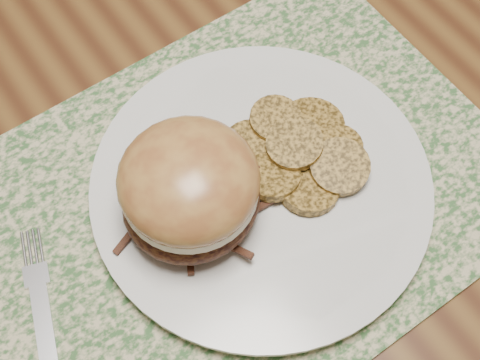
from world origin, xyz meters
name	(u,v)px	position (x,y,z in m)	size (l,w,h in m)	color
ground	(221,251)	(0.00, 0.00, 0.00)	(3.50, 3.50, 0.00)	brown
dining_table	(206,27)	(0.00, 0.00, 0.67)	(1.50, 0.90, 0.75)	brown
placemat	(235,198)	(-0.12, -0.22, 0.75)	(0.45, 0.33, 0.00)	#376131
dinner_plate	(261,187)	(-0.10, -0.23, 0.76)	(0.26, 0.26, 0.02)	silver
pork_sandwich	(190,188)	(-0.15, -0.22, 0.81)	(0.13, 0.13, 0.08)	black
roasted_potatoes	(299,151)	(-0.06, -0.23, 0.78)	(0.13, 0.13, 0.03)	olive
fork	(44,326)	(-0.29, -0.23, 0.76)	(0.07, 0.16, 0.00)	silver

